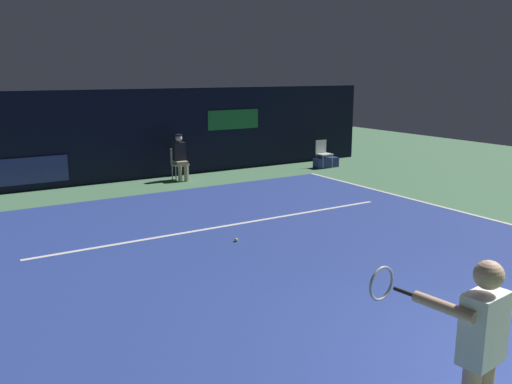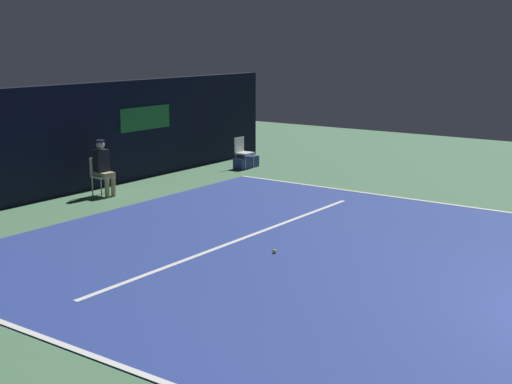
{
  "view_description": "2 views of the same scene",
  "coord_description": "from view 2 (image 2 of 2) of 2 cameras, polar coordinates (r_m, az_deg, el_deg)",
  "views": [
    {
      "loc": [
        -5.06,
        -2.64,
        3.07
      ],
      "look_at": [
        -0.09,
        5.36,
        0.97
      ],
      "focal_mm": 37.84,
      "sensor_mm": 36.0,
      "label": 1
    },
    {
      "loc": [
        -10.11,
        -0.96,
        3.63
      ],
      "look_at": [
        -0.3,
        6.06,
        1.03
      ],
      "focal_mm": 49.85,
      "sensor_mm": 36.0,
      "label": 2
    }
  ],
  "objects": [
    {
      "name": "ground_plane",
      "position": [
        12.12,
        6.33,
        -5.34
      ],
      "size": [
        32.03,
        32.03,
        0.0
      ],
      "primitive_type": "plane",
      "color": "#4C7A56"
    },
    {
      "name": "court_surface",
      "position": [
        12.11,
        6.33,
        -5.31
      ],
      "size": [
        10.04,
        11.27,
        0.01
      ],
      "primitive_type": "cube",
      "color": "navy",
      "rests_on": "ground"
    },
    {
      "name": "line_sideline_left",
      "position": [
        16.49,
        14.84,
        -0.91
      ],
      "size": [
        0.1,
        11.27,
        0.01
      ],
      "primitive_type": "cube",
      "color": "white",
      "rests_on": "court_surface"
    },
    {
      "name": "line_sideline_right",
      "position": [
        8.42,
        -11.0,
        -13.5
      ],
      "size": [
        0.1,
        11.27,
        0.01
      ],
      "primitive_type": "cube",
      "color": "white",
      "rests_on": "court_surface"
    },
    {
      "name": "line_service",
      "position": [
        13.14,
        -1.19,
        -3.8
      ],
      "size": [
        7.83,
        0.1,
        0.01
      ],
      "primitive_type": "cube",
      "color": "white",
      "rests_on": "court_surface"
    },
    {
      "name": "back_wall",
      "position": [
        16.91,
        -17.15,
        3.7
      ],
      "size": [
        16.65,
        0.33,
        2.6
      ],
      "color": "black",
      "rests_on": "ground"
    },
    {
      "name": "line_judge_on_chair",
      "position": [
        17.1,
        -12.19,
        1.98
      ],
      "size": [
        0.48,
        0.56,
        1.32
      ],
      "color": "white",
      "rests_on": "ground"
    },
    {
      "name": "courtside_chair_near",
      "position": [
        20.37,
        -1.08,
        3.33
      ],
      "size": [
        0.45,
        0.43,
        0.88
      ],
      "color": "white",
      "rests_on": "ground"
    },
    {
      "name": "tennis_ball",
      "position": [
        12.3,
        1.49,
        -4.78
      ],
      "size": [
        0.07,
        0.07,
        0.07
      ],
      "primitive_type": "sphere",
      "color": "#CCE033",
      "rests_on": "court_surface"
    },
    {
      "name": "equipment_bag",
      "position": [
        20.44,
        -0.79,
        2.39
      ],
      "size": [
        0.84,
        0.33,
        0.32
      ],
      "primitive_type": "cube",
      "rotation": [
        0.0,
        0.0,
        -0.01
      ],
      "color": "navy",
      "rests_on": "ground"
    }
  ]
}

